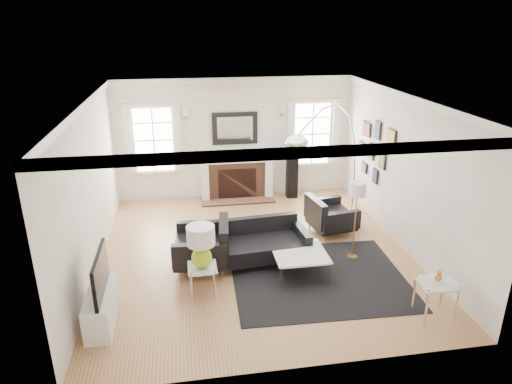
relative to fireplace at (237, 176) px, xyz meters
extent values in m
plane|color=#9D6742|center=(0.00, -2.79, -0.54)|extent=(6.00, 6.00, 0.00)
cube|color=white|center=(0.00, 0.21, 0.86)|extent=(5.50, 0.04, 2.80)
cube|color=white|center=(0.00, -5.79, 0.86)|extent=(5.50, 0.04, 2.80)
cube|color=white|center=(-2.75, -2.79, 0.86)|extent=(0.04, 6.00, 2.80)
cube|color=white|center=(2.75, -2.79, 0.86)|extent=(0.04, 6.00, 2.80)
cube|color=white|center=(0.00, -2.79, 2.26)|extent=(5.50, 6.00, 0.02)
cube|color=white|center=(0.00, -2.79, 2.20)|extent=(5.50, 6.00, 0.12)
cube|color=white|center=(-0.75, 0.01, 0.01)|extent=(0.18, 0.38, 1.10)
cube|color=white|center=(0.75, 0.01, 0.01)|extent=(0.18, 0.38, 1.10)
cube|color=white|center=(0.00, 0.01, 0.51)|extent=(1.70, 0.38, 0.12)
cube|color=white|center=(0.00, 0.01, 0.41)|extent=(1.50, 0.34, 0.10)
cube|color=brown|center=(0.00, 0.03, -0.09)|extent=(1.30, 0.30, 0.90)
cube|color=black|center=(0.00, -0.07, -0.16)|extent=(0.90, 0.10, 0.76)
cube|color=brown|center=(0.00, -0.24, -0.52)|extent=(1.70, 0.50, 0.04)
cube|color=black|center=(0.00, 0.17, 1.11)|extent=(1.05, 0.06, 0.75)
cube|color=white|center=(0.00, 0.13, 1.11)|extent=(0.82, 0.02, 0.55)
cube|color=white|center=(-1.85, 0.18, 0.91)|extent=(1.00, 0.05, 1.60)
cube|color=white|center=(-1.85, 0.15, 0.91)|extent=(0.84, 0.02, 1.44)
cube|color=white|center=(-2.40, 0.08, 0.96)|extent=(0.14, 0.05, 1.55)
cube|color=white|center=(-1.30, 0.08, 0.96)|extent=(0.14, 0.05, 1.55)
cube|color=white|center=(1.85, 0.18, 0.91)|extent=(1.00, 0.05, 1.60)
cube|color=white|center=(1.85, 0.15, 0.91)|extent=(0.84, 0.02, 1.44)
cube|color=white|center=(1.30, 0.08, 0.96)|extent=(0.14, 0.05, 1.55)
cube|color=white|center=(2.40, 0.08, 0.96)|extent=(0.14, 0.05, 1.55)
cube|color=black|center=(2.72, -2.19, 1.31)|extent=(0.03, 0.34, 0.44)
cube|color=gold|center=(2.70, -2.19, 1.31)|extent=(0.01, 0.29, 0.39)
cube|color=black|center=(2.72, -1.54, 1.36)|extent=(0.03, 0.28, 0.38)
cube|color=#2E4980|center=(2.70, -1.54, 1.36)|extent=(0.01, 0.23, 0.33)
cube|color=black|center=(2.72, -0.99, 1.26)|extent=(0.03, 0.40, 0.30)
cube|color=#AC354A|center=(2.70, -0.99, 1.26)|extent=(0.01, 0.35, 0.25)
cube|color=black|center=(2.72, -1.89, 0.81)|extent=(0.03, 0.30, 0.30)
cube|color=brown|center=(2.70, -1.89, 0.81)|extent=(0.01, 0.25, 0.25)
cube|color=black|center=(2.72, -1.34, 0.86)|extent=(0.03, 0.26, 0.34)
cube|color=#50866D|center=(2.70, -1.34, 0.86)|extent=(0.01, 0.21, 0.29)
cube|color=black|center=(2.72, -0.79, 0.81)|extent=(0.03, 0.32, 0.24)
cube|color=#A59346|center=(2.70, -0.79, 0.81)|extent=(0.01, 0.27, 0.19)
cube|color=black|center=(2.72, -1.64, 0.41)|extent=(0.03, 0.24, 0.30)
cube|color=#3F2E5D|center=(2.70, -1.64, 0.41)|extent=(0.01, 0.19, 0.25)
cube|color=black|center=(2.72, -1.04, 0.41)|extent=(0.03, 0.28, 0.22)
cube|color=#8C5265|center=(2.70, -1.04, 0.41)|extent=(0.01, 0.23, 0.17)
cube|color=white|center=(-2.45, -4.49, -0.29)|extent=(0.35, 1.00, 0.50)
cube|color=black|center=(-2.40, -4.49, 0.26)|extent=(0.05, 1.00, 0.58)
cube|color=black|center=(0.89, -3.81, -0.54)|extent=(2.89, 2.44, 0.01)
cube|color=black|center=(-0.03, -3.11, -0.28)|extent=(1.75, 0.94, 0.28)
cube|color=black|center=(-0.06, -2.75, -0.07)|extent=(1.69, 0.28, 0.47)
cube|color=black|center=(-0.85, -3.18, -0.17)|extent=(0.20, 0.80, 0.36)
cube|color=black|center=(0.79, -3.03, -0.17)|extent=(0.20, 0.80, 0.36)
cube|color=black|center=(-1.00, -3.13, -0.23)|extent=(0.97, 0.97, 0.33)
cube|color=black|center=(-0.60, -3.16, 0.01)|extent=(0.24, 0.90, 0.55)
cube|color=black|center=(-0.95, -2.69, -0.10)|extent=(0.89, 0.22, 0.42)
cube|color=black|center=(-1.04, -3.57, -0.10)|extent=(0.89, 0.22, 0.42)
cube|color=black|center=(1.64, -2.16, -0.27)|extent=(0.91, 0.91, 0.30)
cube|color=black|center=(1.29, -2.22, -0.05)|extent=(0.27, 0.80, 0.49)
cube|color=black|center=(1.70, -2.55, -0.15)|extent=(0.80, 0.25, 0.38)
cube|color=black|center=(1.57, -1.77, -0.15)|extent=(0.80, 0.25, 0.38)
cube|color=silver|center=(0.61, -3.61, -0.16)|extent=(0.88, 0.88, 0.02)
cylinder|color=silver|center=(0.21, -4.01, -0.35)|extent=(0.04, 0.04, 0.39)
cylinder|color=silver|center=(1.01, -4.01, -0.35)|extent=(0.04, 0.04, 0.39)
cylinder|color=silver|center=(0.21, -3.21, -0.35)|extent=(0.04, 0.04, 0.39)
cylinder|color=silver|center=(1.01, -3.21, -0.35)|extent=(0.04, 0.04, 0.39)
cube|color=silver|center=(-1.02, -3.98, -0.07)|extent=(0.44, 0.44, 0.02)
cylinder|color=silver|center=(-1.19, -4.15, -0.30)|extent=(0.04, 0.04, 0.48)
cylinder|color=silver|center=(-0.84, -4.15, -0.30)|extent=(0.04, 0.04, 0.48)
cylinder|color=silver|center=(-1.19, -3.80, -0.30)|extent=(0.04, 0.04, 0.48)
cylinder|color=silver|center=(-0.84, -3.80, -0.30)|extent=(0.04, 0.04, 0.48)
cube|color=silver|center=(2.20, -5.11, 0.03)|extent=(0.53, 0.45, 0.02)
cylinder|color=silver|center=(1.97, -5.29, -0.25)|extent=(0.04, 0.04, 0.59)
cylinder|color=silver|center=(2.43, -5.29, -0.25)|extent=(0.04, 0.04, 0.59)
cylinder|color=silver|center=(1.97, -4.93, -0.25)|extent=(0.04, 0.04, 0.59)
cylinder|color=silver|center=(2.43, -4.93, -0.25)|extent=(0.04, 0.04, 0.59)
sphere|color=#ABCA19|center=(-1.02, -3.98, 0.10)|extent=(0.32, 0.32, 0.32)
cylinder|color=#ABCA19|center=(-1.02, -3.98, 0.26)|extent=(0.04, 0.04, 0.13)
cylinder|color=white|center=(-1.02, -3.98, 0.47)|extent=(0.42, 0.42, 0.30)
sphere|color=orange|center=(2.20, -5.11, 0.12)|extent=(0.10, 0.10, 0.10)
sphere|color=orange|center=(2.20, -5.11, 0.19)|extent=(0.08, 0.08, 0.08)
cube|color=white|center=(2.20, -1.80, -0.43)|extent=(0.28, 0.45, 0.23)
ellipsoid|color=silver|center=(0.61, -3.16, 1.62)|extent=(0.39, 0.39, 0.23)
cylinder|color=#C78D45|center=(1.69, -3.25, -0.53)|extent=(0.18, 0.18, 0.03)
cylinder|color=#C78D45|center=(1.69, -3.25, 0.09)|extent=(0.02, 0.02, 1.27)
cylinder|color=white|center=(1.69, -3.25, 0.77)|extent=(0.29, 0.29, 0.24)
cube|color=black|center=(1.31, -0.14, 0.09)|extent=(0.26, 0.26, 1.26)
camera|label=1|loc=(-1.19, -10.11, 3.48)|focal=32.00mm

